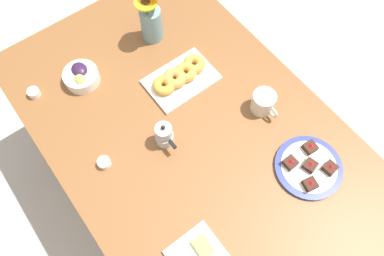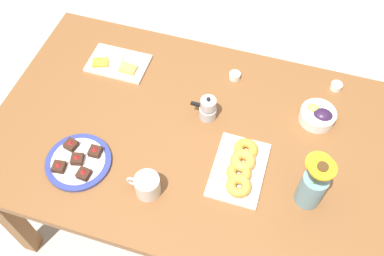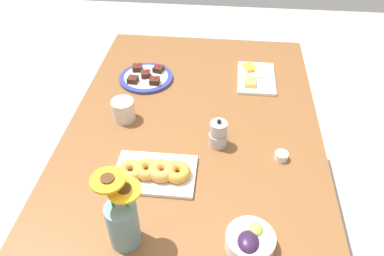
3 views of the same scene
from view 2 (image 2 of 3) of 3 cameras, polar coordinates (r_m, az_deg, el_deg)
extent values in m
plane|color=#B7B2A8|center=(2.34, 0.00, -10.83)|extent=(6.00, 6.00, 0.00)
cube|color=brown|center=(1.71, 0.00, -1.14)|extent=(1.60, 1.00, 0.04)
cube|color=brown|center=(2.27, 20.98, -2.18)|extent=(0.07, 0.07, 0.70)
cube|color=brown|center=(2.44, -13.46, 6.22)|extent=(0.07, 0.07, 0.70)
cube|color=brown|center=(2.11, -23.10, -10.90)|extent=(0.07, 0.07, 0.70)
cylinder|color=beige|center=(1.53, -5.95, -7.64)|extent=(0.09, 0.09, 0.09)
cylinder|color=brown|center=(1.50, -6.08, -7.00)|extent=(0.08, 0.08, 0.00)
torus|color=beige|center=(1.55, -7.96, -7.05)|extent=(0.05, 0.01, 0.05)
cylinder|color=white|center=(1.78, 16.37, 1.56)|extent=(0.14, 0.14, 0.05)
ellipsoid|color=#2D1938|center=(1.76, 17.05, 1.62)|extent=(0.08, 0.06, 0.04)
ellipsoid|color=#9EC14C|center=(1.77, 15.82, 2.56)|extent=(0.05, 0.04, 0.04)
cube|color=white|center=(1.94, -9.79, 8.50)|extent=(0.26, 0.17, 0.01)
cube|color=#EFB74C|center=(1.89, -8.54, 7.83)|extent=(0.07, 0.05, 0.02)
cube|color=white|center=(1.95, -10.16, 9.29)|extent=(0.07, 0.06, 0.01)
cube|color=orange|center=(1.94, -12.11, 8.54)|extent=(0.08, 0.07, 0.01)
cube|color=white|center=(1.61, 6.23, -5.53)|extent=(0.19, 0.28, 0.01)
torus|color=gold|center=(1.62, 7.19, -2.82)|extent=(0.09, 0.09, 0.04)
torus|color=gold|center=(1.60, 6.80, -4.34)|extent=(0.13, 0.13, 0.04)
torus|color=orange|center=(1.57, 6.27, -5.93)|extent=(0.11, 0.11, 0.04)
torus|color=gold|center=(1.55, 6.23, -7.68)|extent=(0.11, 0.11, 0.04)
cylinder|color=white|center=(1.86, 5.72, 6.95)|extent=(0.05, 0.05, 0.03)
cylinder|color=#C68923|center=(1.86, 5.75, 7.16)|extent=(0.04, 0.04, 0.01)
cylinder|color=white|center=(1.92, 18.67, 5.30)|extent=(0.05, 0.05, 0.03)
cylinder|color=maroon|center=(1.91, 18.75, 5.49)|extent=(0.04, 0.04, 0.01)
cylinder|color=navy|center=(1.67, -14.89, -4.39)|extent=(0.25, 0.25, 0.01)
cylinder|color=white|center=(1.67, -14.91, -4.35)|extent=(0.20, 0.20, 0.01)
cube|color=#381E14|center=(1.61, -14.23, -5.96)|extent=(0.05, 0.05, 0.02)
cone|color=red|center=(1.60, -14.37, -5.63)|extent=(0.02, 0.02, 0.01)
cube|color=#381E14|center=(1.65, -17.32, -4.97)|extent=(0.05, 0.05, 0.02)
cone|color=red|center=(1.64, -17.48, -4.64)|extent=(0.02, 0.02, 0.01)
cube|color=#381E14|center=(1.65, -12.78, -3.07)|extent=(0.05, 0.05, 0.02)
cone|color=red|center=(1.64, -12.90, -2.73)|extent=(0.02, 0.02, 0.01)
cube|color=#381E14|center=(1.69, -15.82, -2.18)|extent=(0.05, 0.05, 0.02)
cone|color=red|center=(1.68, -15.96, -1.83)|extent=(0.02, 0.02, 0.01)
cube|color=#381E14|center=(1.65, -15.05, -4.02)|extent=(0.05, 0.05, 0.02)
cone|color=red|center=(1.64, -15.19, -3.68)|extent=(0.02, 0.02, 0.01)
cylinder|color=#6B939E|center=(1.54, 15.64, -7.83)|extent=(0.09, 0.09, 0.15)
cylinder|color=#3D702D|center=(1.42, 16.47, -6.14)|extent=(0.01, 0.01, 0.10)
cylinder|color=orange|center=(1.37, 17.00, -5.07)|extent=(0.09, 0.09, 0.01)
cylinder|color=#472D14|center=(1.37, 17.06, -4.95)|extent=(0.04, 0.04, 0.01)
cylinder|color=#3D702D|center=(1.45, 16.30, -5.25)|extent=(0.01, 0.01, 0.06)
cylinder|color=yellow|center=(1.43, 16.61, -4.58)|extent=(0.09, 0.09, 0.01)
cylinder|color=#472D14|center=(1.42, 16.67, -4.46)|extent=(0.04, 0.04, 0.01)
cylinder|color=#B7B7BC|center=(1.72, 2.12, 2.10)|extent=(0.07, 0.07, 0.05)
cylinder|color=#B7B7BC|center=(1.70, 2.15, 2.68)|extent=(0.05, 0.05, 0.01)
cylinder|color=#B7B7BC|center=(1.67, 2.18, 3.22)|extent=(0.06, 0.06, 0.04)
sphere|color=black|center=(1.65, 2.21, 3.87)|extent=(0.02, 0.02, 0.02)
cube|color=black|center=(1.70, 0.43, 3.22)|extent=(0.04, 0.01, 0.01)
camera|label=1|loc=(1.48, -21.64, 49.01)|focal=35.00mm
camera|label=3|loc=(1.35, 53.83, 15.10)|focal=35.00mm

